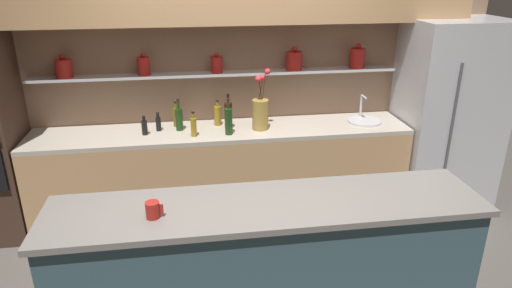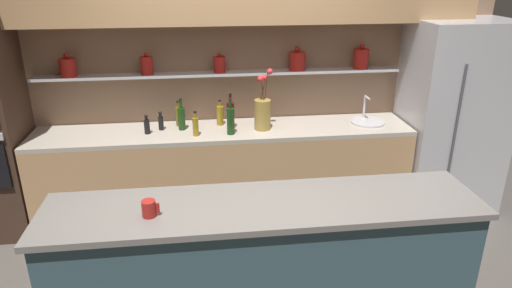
% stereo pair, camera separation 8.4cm
% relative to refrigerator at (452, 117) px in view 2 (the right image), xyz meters
% --- Properties ---
extents(back_wall_unit, '(5.20, 0.44, 2.60)m').
position_rel_refrigerator_xyz_m(back_wall_unit, '(-2.13, 0.33, 0.60)').
color(back_wall_unit, '#937056').
rests_on(back_wall_unit, ground_plane).
extents(back_counter_unit, '(3.59, 0.62, 0.92)m').
position_rel_refrigerator_xyz_m(back_counter_unit, '(-2.28, 0.04, -0.49)').
color(back_counter_unit, tan).
rests_on(back_counter_unit, ground_plane).
extents(island_counter, '(2.71, 0.61, 1.02)m').
position_rel_refrigerator_xyz_m(island_counter, '(-2.13, -1.62, -0.44)').
color(island_counter, '#334C56').
rests_on(island_counter, ground_plane).
extents(refrigerator, '(0.94, 0.73, 1.91)m').
position_rel_refrigerator_xyz_m(refrigerator, '(0.00, 0.00, 0.00)').
color(refrigerator, '#B7B7BC').
rests_on(refrigerator, ground_plane).
extents(flower_vase, '(0.18, 0.16, 0.57)m').
position_rel_refrigerator_xyz_m(flower_vase, '(-1.92, -0.01, 0.14)').
color(flower_vase, olive).
rests_on(flower_vase, back_counter_unit).
extents(sink_fixture, '(0.33, 0.33, 0.25)m').
position_rel_refrigerator_xyz_m(sink_fixture, '(-0.86, 0.05, -0.01)').
color(sink_fixture, '#B7B7BC').
rests_on(sink_fixture, back_counter_unit).
extents(bottle_oil_0, '(0.05, 0.05, 0.24)m').
position_rel_refrigerator_xyz_m(bottle_oil_0, '(-2.55, -0.11, 0.06)').
color(bottle_oil_0, olive).
rests_on(bottle_oil_0, back_counter_unit).
extents(bottle_sauce_1, '(0.05, 0.05, 0.18)m').
position_rel_refrigerator_xyz_m(bottle_sauce_1, '(-2.99, 0.00, 0.04)').
color(bottle_sauce_1, black).
rests_on(bottle_sauce_1, back_counter_unit).
extents(bottle_wine_2, '(0.07, 0.07, 0.35)m').
position_rel_refrigerator_xyz_m(bottle_wine_2, '(-2.22, 0.06, 0.10)').
color(bottle_wine_2, '#380C0C').
rests_on(bottle_wine_2, back_counter_unit).
extents(bottle_oil_3, '(0.07, 0.07, 0.25)m').
position_rel_refrigerator_xyz_m(bottle_oil_3, '(-2.31, 0.17, 0.07)').
color(bottle_oil_3, olive).
rests_on(bottle_oil_3, back_counter_unit).
extents(bottle_oil_4, '(0.06, 0.06, 0.25)m').
position_rel_refrigerator_xyz_m(bottle_oil_4, '(-2.71, 0.20, 0.07)').
color(bottle_oil_4, brown).
rests_on(bottle_oil_4, back_counter_unit).
extents(bottle_wine_5, '(0.07, 0.07, 0.34)m').
position_rel_refrigerator_xyz_m(bottle_wine_5, '(-2.23, -0.10, 0.10)').
color(bottle_wine_5, '#193814').
rests_on(bottle_wine_5, back_counter_unit).
extents(bottle_wine_6, '(0.07, 0.07, 0.30)m').
position_rel_refrigerator_xyz_m(bottle_wine_6, '(-2.68, 0.08, 0.08)').
color(bottle_wine_6, '#193814').
rests_on(bottle_wine_6, back_counter_unit).
extents(bottle_sauce_7, '(0.05, 0.05, 0.18)m').
position_rel_refrigerator_xyz_m(bottle_sauce_7, '(-2.87, 0.09, 0.04)').
color(bottle_sauce_7, black).
rests_on(bottle_sauce_7, back_counter_unit).
extents(coffee_mug, '(0.10, 0.08, 0.10)m').
position_rel_refrigerator_xyz_m(coffee_mug, '(-2.82, -1.68, 0.12)').
color(coffee_mug, maroon).
rests_on(coffee_mug, island_counter).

